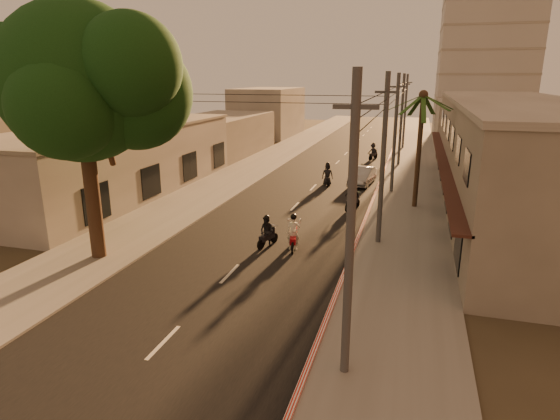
# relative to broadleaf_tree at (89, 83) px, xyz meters

# --- Properties ---
(ground) EXTENTS (160.00, 160.00, 0.00)m
(ground) POSITION_rel_broadleaf_tree_xyz_m (6.61, -2.14, -8.48)
(ground) COLOR #383023
(ground) RESTS_ON ground
(road) EXTENTS (10.00, 140.00, 0.02)m
(road) POSITION_rel_broadleaf_tree_xyz_m (6.61, 17.86, -8.47)
(road) COLOR black
(road) RESTS_ON ground
(sidewalk_right) EXTENTS (5.00, 140.00, 0.12)m
(sidewalk_right) POSITION_rel_broadleaf_tree_xyz_m (14.11, 17.86, -8.42)
(sidewalk_right) COLOR slate
(sidewalk_right) RESTS_ON ground
(sidewalk_left) EXTENTS (5.00, 140.00, 0.12)m
(sidewalk_left) POSITION_rel_broadleaf_tree_xyz_m (-0.89, 17.86, -8.42)
(sidewalk_left) COLOR slate
(sidewalk_left) RESTS_ON ground
(curb_stripe) EXTENTS (0.20, 60.00, 0.20)m
(curb_stripe) POSITION_rel_broadleaf_tree_xyz_m (11.71, 12.86, -8.38)
(curb_stripe) COLOR red
(curb_stripe) RESTS_ON ground
(shophouse_row) EXTENTS (8.80, 34.20, 7.30)m
(shophouse_row) POSITION_rel_broadleaf_tree_xyz_m (20.57, 15.86, -4.83)
(shophouse_row) COLOR gray
(shophouse_row) RESTS_ON ground
(left_building) EXTENTS (8.20, 24.20, 5.20)m
(left_building) POSITION_rel_broadleaf_tree_xyz_m (-7.37, 11.86, -5.88)
(left_building) COLOR #ACA69B
(left_building) RESTS_ON ground
(distant_tower) EXTENTS (12.10, 12.10, 28.00)m
(distant_tower) POSITION_rel_broadleaf_tree_xyz_m (22.61, 53.86, 5.52)
(distant_tower) COLOR #B7B5B2
(distant_tower) RESTS_ON ground
(broadleaf_tree) EXTENTS (9.60, 8.70, 12.10)m
(broadleaf_tree) POSITION_rel_broadleaf_tree_xyz_m (0.00, 0.00, 0.00)
(broadleaf_tree) COLOR black
(broadleaf_tree) RESTS_ON ground
(palm_tree) EXTENTS (5.00, 5.00, 8.20)m
(palm_tree) POSITION_rel_broadleaf_tree_xyz_m (14.61, 13.86, -1.33)
(palm_tree) COLOR black
(palm_tree) RESTS_ON ground
(utility_poles) EXTENTS (1.20, 48.26, 9.00)m
(utility_poles) POSITION_rel_broadleaf_tree_xyz_m (12.81, 17.86, -1.94)
(utility_poles) COLOR #38383A
(utility_poles) RESTS_ON ground
(filler_right) EXTENTS (8.00, 14.00, 6.00)m
(filler_right) POSITION_rel_broadleaf_tree_xyz_m (20.61, 42.86, -5.48)
(filler_right) COLOR #ACA69B
(filler_right) RESTS_ON ground
(filler_left_near) EXTENTS (8.00, 14.00, 4.40)m
(filler_left_near) POSITION_rel_broadleaf_tree_xyz_m (-7.39, 31.86, -6.28)
(filler_left_near) COLOR #ACA69B
(filler_left_near) RESTS_ON ground
(filler_left_far) EXTENTS (8.00, 14.00, 7.00)m
(filler_left_far) POSITION_rel_broadleaf_tree_xyz_m (-7.39, 49.86, -4.98)
(filler_left_far) COLOR #ACA69B
(filler_left_far) RESTS_ON ground
(scooter_red) EXTENTS (0.91, 1.97, 1.96)m
(scooter_red) POSITION_rel_broadleaf_tree_xyz_m (8.62, 3.75, -7.61)
(scooter_red) COLOR black
(scooter_red) RESTS_ON ground
(scooter_mid_a) EXTENTS (1.18, 1.74, 1.76)m
(scooter_mid_a) POSITION_rel_broadleaf_tree_xyz_m (7.16, 3.77, -7.67)
(scooter_mid_a) COLOR black
(scooter_mid_a) RESTS_ON ground
(scooter_mid_b) EXTENTS (1.35, 1.89, 1.94)m
(scooter_mid_b) POSITION_rel_broadleaf_tree_xyz_m (10.54, 12.11, -7.59)
(scooter_mid_b) COLOR black
(scooter_mid_b) RESTS_ON ground
(scooter_far_a) EXTENTS (1.19, 1.95, 1.96)m
(scooter_far_a) POSITION_rel_broadleaf_tree_xyz_m (7.57, 18.88, -7.59)
(scooter_far_a) COLOR black
(scooter_far_a) RESTS_ON ground
(scooter_far_b) EXTENTS (1.57, 1.81, 1.87)m
(scooter_far_b) POSITION_rel_broadleaf_tree_xyz_m (10.00, 32.54, -7.62)
(scooter_far_b) COLOR black
(scooter_far_b) RESTS_ON ground
(parked_car) EXTENTS (2.48, 4.77, 1.46)m
(parked_car) POSITION_rel_broadleaf_tree_xyz_m (10.29, 20.10, -7.74)
(parked_car) COLOR #96989D
(parked_car) RESTS_ON ground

